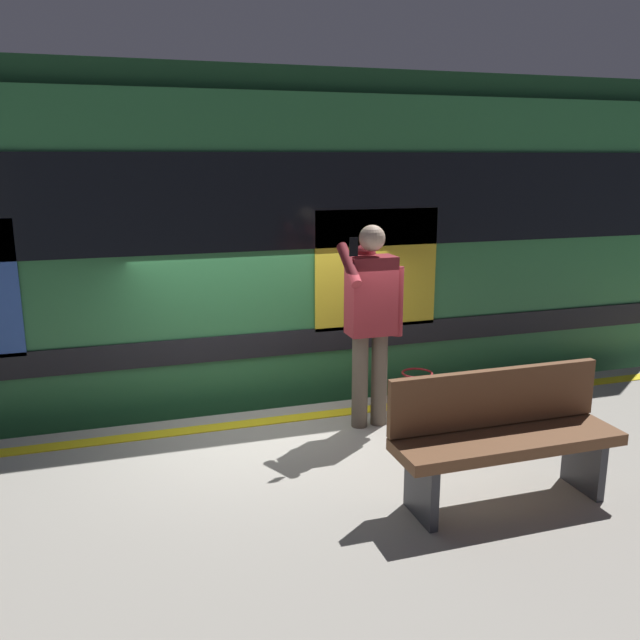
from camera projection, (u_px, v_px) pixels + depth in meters
The scene contains 9 objects.
ground_plane at pixel (277, 514), 6.61m from camera, with size 24.64×24.64×0.00m, color #3D3D3F.
platform at pixel (378, 636), 4.12m from camera, with size 16.43×5.08×1.10m, color #9E998E.
safety_line at pixel (284, 419), 6.07m from camera, with size 16.10×0.16×0.01m, color yellow.
track_rail_near at pixel (253, 460), 7.60m from camera, with size 21.36×0.08×0.16m, color slate.
track_rail_far at pixel (230, 415), 8.93m from camera, with size 21.36×0.08×0.16m, color slate.
train_carriage at pixel (161, 235), 7.43m from camera, with size 11.23×2.93×4.07m.
passenger at pixel (371, 310), 5.72m from camera, with size 0.57×0.55×1.76m.
handbag at pixel (417, 394), 6.19m from camera, with size 0.32×0.29×0.39m.
bench at pixel (503, 432), 4.56m from camera, with size 1.58×0.44×0.90m.
Camera 1 is at (1.42, 5.81, 3.41)m, focal length 37.82 mm.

